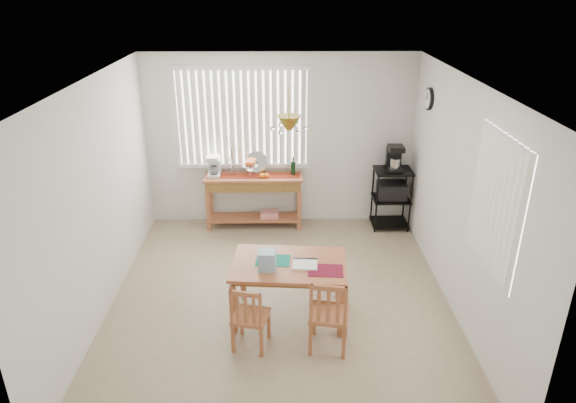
{
  "coord_description": "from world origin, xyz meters",
  "views": [
    {
      "loc": [
        0.02,
        -5.16,
        3.55
      ],
      "look_at": [
        0.1,
        0.55,
        1.05
      ],
      "focal_mm": 32.0,
      "sensor_mm": 36.0,
      "label": 1
    }
  ],
  "objects_px": {
    "chair_left": "(250,317)",
    "chair_right": "(329,315)",
    "cart_items": "(394,158)",
    "wire_cart": "(391,193)",
    "sideboard": "(254,189)",
    "dining_table": "(289,269)"
  },
  "relations": [
    {
      "from": "chair_left",
      "to": "chair_right",
      "type": "xyz_separation_m",
      "value": [
        0.81,
        -0.03,
        0.05
      ]
    },
    {
      "from": "cart_items",
      "to": "wire_cart",
      "type": "bearing_deg",
      "value": -90.0
    },
    {
      "from": "wire_cart",
      "to": "chair_right",
      "type": "distance_m",
      "value": 3.09
    },
    {
      "from": "wire_cart",
      "to": "sideboard",
      "type": "bearing_deg",
      "value": 178.51
    },
    {
      "from": "chair_right",
      "to": "wire_cart",
      "type": "bearing_deg",
      "value": 67.33
    },
    {
      "from": "dining_table",
      "to": "sideboard",
      "type": "bearing_deg",
      "value": 101.98
    },
    {
      "from": "wire_cart",
      "to": "dining_table",
      "type": "distance_m",
      "value": 2.75
    },
    {
      "from": "sideboard",
      "to": "chair_left",
      "type": "relative_size",
      "value": 1.93
    },
    {
      "from": "cart_items",
      "to": "chair_right",
      "type": "height_order",
      "value": "cart_items"
    },
    {
      "from": "sideboard",
      "to": "cart_items",
      "type": "distance_m",
      "value": 2.13
    },
    {
      "from": "dining_table",
      "to": "chair_right",
      "type": "bearing_deg",
      "value": -56.47
    },
    {
      "from": "cart_items",
      "to": "sideboard",
      "type": "bearing_deg",
      "value": 178.79
    },
    {
      "from": "sideboard",
      "to": "dining_table",
      "type": "height_order",
      "value": "sideboard"
    },
    {
      "from": "cart_items",
      "to": "chair_left",
      "type": "relative_size",
      "value": 0.51
    },
    {
      "from": "chair_left",
      "to": "sideboard",
      "type": "bearing_deg",
      "value": 91.59
    },
    {
      "from": "sideboard",
      "to": "wire_cart",
      "type": "bearing_deg",
      "value": -1.49
    },
    {
      "from": "cart_items",
      "to": "chair_left",
      "type": "bearing_deg",
      "value": -125.24
    },
    {
      "from": "wire_cart",
      "to": "chair_left",
      "type": "bearing_deg",
      "value": -125.33
    },
    {
      "from": "cart_items",
      "to": "chair_left",
      "type": "xyz_separation_m",
      "value": [
        -1.99,
        -2.82,
        -0.74
      ]
    },
    {
      "from": "sideboard",
      "to": "chair_right",
      "type": "bearing_deg",
      "value": -73.0
    },
    {
      "from": "wire_cart",
      "to": "cart_items",
      "type": "relative_size",
      "value": 2.43
    },
    {
      "from": "wire_cart",
      "to": "chair_left",
      "type": "xyz_separation_m",
      "value": [
        -1.99,
        -2.81,
        -0.19
      ]
    }
  ]
}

